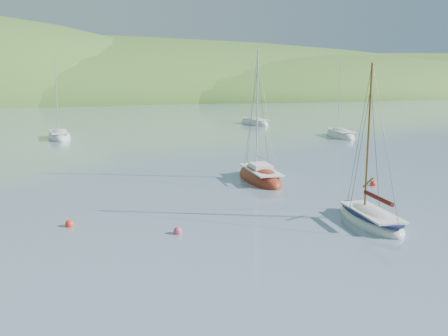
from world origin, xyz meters
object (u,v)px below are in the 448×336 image
object	(u,v)px
daysailer_white	(370,219)
distant_sloop_d	(340,136)
sloop_red	(260,177)
distant_sloop_a	(59,137)
distant_sloop_b	(254,123)

from	to	relation	value
daysailer_white	distant_sloop_d	world-z (taller)	distant_sloop_d
sloop_red	distant_sloop_d	xyz separation A→B (m)	(21.46, 21.17, -0.03)
daysailer_white	distant_sloop_a	distance (m)	46.92
distant_sloop_d	distant_sloop_b	bearing A→B (deg)	112.98
daysailer_white	distant_sloop_d	size ratio (longest dim) A/B	0.86
sloop_red	distant_sloop_d	size ratio (longest dim) A/B	1.00
distant_sloop_b	distant_sloop_a	bearing A→B (deg)	-168.39
sloop_red	distant_sloop_a	distance (m)	35.00
distant_sloop_a	sloop_red	bearing A→B (deg)	-68.84
distant_sloop_d	daysailer_white	bearing A→B (deg)	-108.16
daysailer_white	distant_sloop_b	bearing A→B (deg)	81.81
daysailer_white	sloop_red	size ratio (longest dim) A/B	0.86
sloop_red	distant_sloop_a	bearing A→B (deg)	118.49
daysailer_white	distant_sloop_a	bearing A→B (deg)	116.82
sloop_red	distant_sloop_a	xyz separation A→B (m)	(-12.88, 32.54, -0.02)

